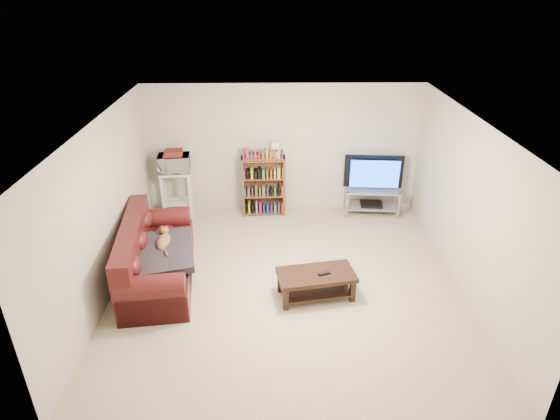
{
  "coord_description": "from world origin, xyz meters",
  "views": [
    {
      "loc": [
        -0.21,
        -5.69,
        4.06
      ],
      "look_at": [
        -0.1,
        0.4,
        1.0
      ],
      "focal_mm": 30.0,
      "sensor_mm": 36.0,
      "label": 1
    }
  ],
  "objects_px": {
    "bookshelf": "(264,185)",
    "coffee_table": "(316,280)",
    "tv_stand": "(372,197)",
    "sofa": "(153,261)"
  },
  "relations": [
    {
      "from": "tv_stand",
      "to": "bookshelf",
      "type": "distance_m",
      "value": 2.05
    },
    {
      "from": "coffee_table",
      "to": "tv_stand",
      "type": "relative_size",
      "value": 1.1
    },
    {
      "from": "bookshelf",
      "to": "tv_stand",
      "type": "bearing_deg",
      "value": -1.94
    },
    {
      "from": "coffee_table",
      "to": "bookshelf",
      "type": "relative_size",
      "value": 1.0
    },
    {
      "from": "tv_stand",
      "to": "bookshelf",
      "type": "height_order",
      "value": "bookshelf"
    },
    {
      "from": "coffee_table",
      "to": "bookshelf",
      "type": "distance_m",
      "value": 2.7
    },
    {
      "from": "bookshelf",
      "to": "coffee_table",
      "type": "bearing_deg",
      "value": -75.13
    },
    {
      "from": "sofa",
      "to": "tv_stand",
      "type": "distance_m",
      "value": 4.2
    },
    {
      "from": "tv_stand",
      "to": "bookshelf",
      "type": "xyz_separation_m",
      "value": [
        -2.03,
        0.01,
        0.25
      ]
    },
    {
      "from": "sofa",
      "to": "bookshelf",
      "type": "height_order",
      "value": "bookshelf"
    }
  ]
}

